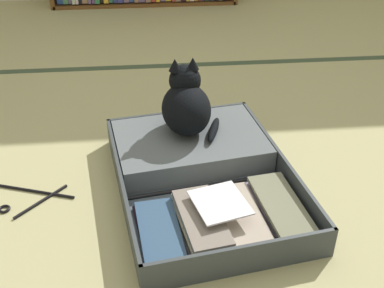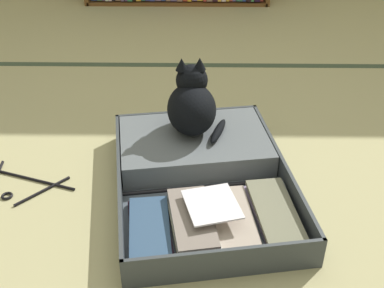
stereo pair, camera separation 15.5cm
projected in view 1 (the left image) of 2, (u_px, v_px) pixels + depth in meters
name	position (u px, v px, depth m)	size (l,w,h in m)	color
ground_plane	(192.00, 191.00, 1.75)	(10.00, 10.00, 0.00)	tan
tatami_border	(173.00, 65.00, 2.67)	(4.80, 0.05, 0.00)	#394833
open_suitcase	(200.00, 169.00, 1.79)	(0.71, 0.90, 0.11)	#353B3F
black_cat	(186.00, 105.00, 1.84)	(0.25, 0.25, 0.28)	black
clothes_hanger	(16.00, 195.00, 1.72)	(0.39, 0.26, 0.01)	black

